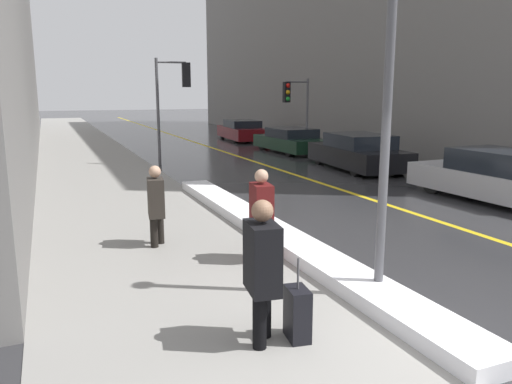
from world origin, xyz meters
The scene contains 15 objects.
ground_plane centered at (0.00, 0.00, 0.00)m, with size 160.00×160.00×0.00m, color #2D2D30.
sidewalk_slab centered at (-2.00, 15.00, 0.01)m, with size 4.00×80.00×0.01m.
road_centre_stripe centered at (4.00, 15.00, 0.00)m, with size 0.16×80.00×0.00m.
snow_bank_curb centered at (0.21, 4.73, 0.11)m, with size 0.71×10.65×0.22m.
lamp_post centered at (0.38, 1.58, 2.81)m, with size 0.28×0.28×4.66m.
traffic_light_near centered at (0.98, 15.15, 2.87)m, with size 1.31×0.33×3.96m.
traffic_light_far centered at (6.73, 16.58, 2.40)m, with size 1.31×0.36×3.33m.
pedestrian_in_glasses centered at (-1.59, 1.00, 0.89)m, with size 0.38×0.56×1.61m.
pedestrian_trailing centered at (-0.52, 3.49, 0.84)m, with size 0.35×0.53×1.52m.
pedestrian_nearside centered at (-1.91, 4.98, 0.81)m, with size 0.34×0.51×1.46m.
parked_car_silver centered at (6.82, 5.32, 0.61)m, with size 1.89×4.85×1.31m.
parked_car_black centered at (6.69, 11.43, 0.60)m, with size 2.32×4.79×1.26m.
parked_car_dark_green centered at (6.76, 16.95, 0.54)m, with size 1.90×4.46×1.12m.
parked_car_maroon centered at (6.81, 23.32, 0.56)m, with size 2.10×4.70×1.17m.
rolling_suitcase centered at (-1.20, 0.92, 0.30)m, with size 0.27×0.39×0.95m.
Camera 1 is at (-3.60, -3.63, 2.70)m, focal length 35.00 mm.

